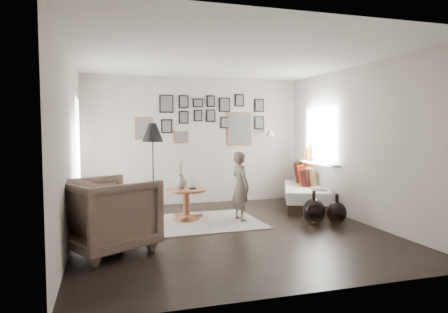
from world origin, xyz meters
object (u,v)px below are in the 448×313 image
object	(u,v)px
armchair	(108,215)
demijohn_small	(337,213)
floor_lamp	(153,136)
vase	(181,180)
demijohn_large	(314,211)
child	(240,186)
pedestal_table	(186,206)
magazine_basket	(109,238)
daybed	(304,192)

from	to	relation	value
armchair	demijohn_small	world-z (taller)	armchair
armchair	floor_lamp	distance (m)	2.35
vase	demijohn_small	world-z (taller)	vase
demijohn_large	child	xyz separation A→B (m)	(-1.07, 0.57, 0.38)
pedestal_table	magazine_basket	world-z (taller)	pedestal_table
demijohn_small	child	xyz separation A→B (m)	(-1.42, 0.69, 0.40)
pedestal_table	floor_lamp	size ratio (longest dim) A/B	0.41
armchair	child	distance (m)	2.42
armchair	demijohn_large	distance (m)	3.27
armchair	demijohn_small	bearing A→B (deg)	-112.59
pedestal_table	armchair	world-z (taller)	armchair
daybed	floor_lamp	xyz separation A→B (m)	(-2.98, 0.04, 1.13)
magazine_basket	pedestal_table	bearing A→B (deg)	50.43
magazine_basket	demijohn_large	xyz separation A→B (m)	(3.21, 0.68, 0.01)
child	pedestal_table	bearing A→B (deg)	60.23
demijohn_large	vase	bearing A→B (deg)	156.52
floor_lamp	demijohn_large	xyz separation A→B (m)	(2.42, -1.45, -1.21)
daybed	demijohn_small	world-z (taller)	daybed
pedestal_table	demijohn_small	xyz separation A→B (m)	(2.29, -0.98, -0.06)
magazine_basket	demijohn_large	distance (m)	3.28
demijohn_small	daybed	bearing A→B (deg)	82.17
demijohn_large	demijohn_small	size ratio (longest dim) A/B	1.10
pedestal_table	child	bearing A→B (deg)	-18.51
demijohn_large	demijohn_small	xyz separation A→B (m)	(0.35, -0.12, -0.02)
armchair	magazine_basket	distance (m)	0.30
magazine_basket	vase	bearing A→B (deg)	52.60
daybed	pedestal_table	bearing A→B (deg)	-143.23
vase	floor_lamp	distance (m)	1.02
pedestal_table	daybed	world-z (taller)	daybed
demijohn_large	floor_lamp	bearing A→B (deg)	149.19
pedestal_table	demijohn_large	bearing A→B (deg)	-23.84
pedestal_table	daybed	size ratio (longest dim) A/B	0.34
armchair	magazine_basket	world-z (taller)	armchair
armchair	demijohn_small	distance (m)	3.60
pedestal_table	vase	size ratio (longest dim) A/B	1.40
pedestal_table	demijohn_small	size ratio (longest dim) A/B	1.36
child	daybed	bearing A→B (deg)	-73.96
floor_lamp	child	distance (m)	1.82
demijohn_small	child	distance (m)	1.63
child	demijohn_small	bearing A→B (deg)	-127.04
magazine_basket	demijohn_small	bearing A→B (deg)	8.96
armchair	demijohn_small	xyz separation A→B (m)	(3.56, 0.44, -0.28)
demijohn_small	demijohn_large	bearing A→B (deg)	161.08
daybed	magazine_basket	distance (m)	4.31
pedestal_table	armchair	size ratio (longest dim) A/B	0.65
pedestal_table	magazine_basket	distance (m)	2.00
pedestal_table	magazine_basket	xyz separation A→B (m)	(-1.27, -1.54, -0.05)
pedestal_table	child	distance (m)	0.98
vase	floor_lamp	bearing A→B (deg)	125.48
magazine_basket	demijohn_small	distance (m)	3.60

